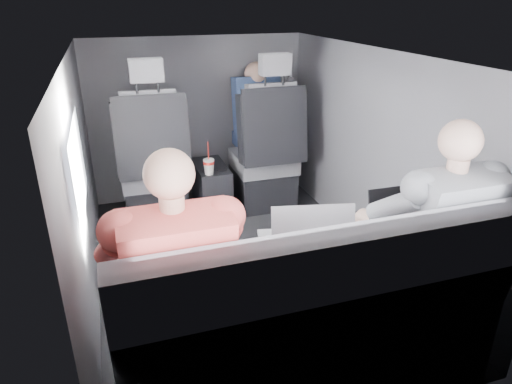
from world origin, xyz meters
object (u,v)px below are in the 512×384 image
object	(u,v)px
front_seat_left	(154,173)
soda_cup	(209,166)
front_seat_right	(266,161)
laptop_silver	(303,239)
passenger_rear_left	(175,283)
laptop_black	(389,217)
passenger_front_right	(256,113)
laptop_white	(177,259)
passenger_rear_right	(426,238)
rear_bench	(312,333)
center_console	(212,189)

from	to	relation	value
front_seat_left	soda_cup	xyz separation A→B (m)	(0.40, -0.14, 0.06)
front_seat_left	front_seat_right	world-z (taller)	same
laptop_silver	passenger_rear_left	distance (m)	0.62
laptop_black	passenger_rear_left	world-z (taller)	passenger_rear_left
passenger_rear_left	passenger_front_right	distance (m)	2.30
laptop_white	laptop_silver	world-z (taller)	laptop_silver
laptop_black	laptop_white	bearing A→B (deg)	-176.11
laptop_silver	passenger_rear_right	bearing A→B (deg)	-14.38
rear_bench	soda_cup	distance (m)	1.77
passenger_front_right	passenger_rear_right	bearing A→B (deg)	-85.94
laptop_silver	laptop_black	world-z (taller)	laptop_silver
laptop_silver	passenger_rear_right	world-z (taller)	passenger_rear_right
front_seat_left	passenger_front_right	bearing A→B (deg)	15.99
rear_bench	laptop_black	distance (m)	0.70
front_seat_left	passenger_front_right	xyz separation A→B (m)	(0.90, 0.26, 0.34)
center_console	rear_bench	xyz separation A→B (m)	(-0.00, -1.94, 0.11)
laptop_white	laptop_black	world-z (taller)	laptop_white
passenger_front_right	rear_bench	bearing A→B (deg)	-101.77
laptop_silver	front_seat_right	bearing A→B (deg)	76.46
laptop_silver	center_console	bearing A→B (deg)	91.63
soda_cup	passenger_front_right	size ratio (longest dim) A/B	0.35
center_console	laptop_silver	size ratio (longest dim) A/B	1.19
rear_bench	laptop_white	xyz separation A→B (m)	(-0.52, 0.24, 0.33)
center_console	laptop_black	bearing A→B (deg)	-71.65
front_seat_left	passenger_rear_right	size ratio (longest dim) A/B	1.06
laptop_white	passenger_rear_right	distance (m)	1.12
front_seat_left	center_console	bearing A→B (deg)	5.07
soda_cup	laptop_white	distance (m)	1.60
laptop_black	rear_bench	bearing A→B (deg)	-149.98
laptop_silver	front_seat_left	bearing A→B (deg)	106.67
front_seat_right	laptop_black	size ratio (longest dim) A/B	3.59
rear_bench	front_seat_right	bearing A→B (deg)	76.69
soda_cup	laptop_silver	xyz separation A→B (m)	(0.10, -1.52, 0.17)
rear_bench	passenger_rear_right	bearing A→B (deg)	9.11
front_seat_right	laptop_white	distance (m)	1.94
front_seat_left	passenger_rear_right	xyz separation A→B (m)	(1.05, -1.81, 0.22)
rear_bench	passenger_rear_left	size ratio (longest dim) A/B	1.34
front_seat_right	rear_bench	size ratio (longest dim) A/B	0.79
front_seat_right	passenger_rear_right	size ratio (longest dim) A/B	1.06
front_seat_right	soda_cup	bearing A→B (deg)	-164.11
center_console	passenger_rear_right	distance (m)	1.98
passenger_rear_left	soda_cup	bearing A→B (deg)	73.32
laptop_silver	laptop_black	size ratio (longest dim) A/B	1.14
center_console	laptop_white	xyz separation A→B (m)	(-0.52, -1.70, 0.43)
front_seat_left	soda_cup	world-z (taller)	front_seat_left
soda_cup	front_seat_right	bearing A→B (deg)	15.89
soda_cup	laptop_black	xyz separation A→B (m)	(0.59, -1.45, 0.17)
laptop_white	laptop_black	bearing A→B (deg)	3.89
front_seat_right	passenger_front_right	xyz separation A→B (m)	(-0.00, 0.26, 0.34)
rear_bench	passenger_front_right	xyz separation A→B (m)	(0.45, 2.16, 0.43)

